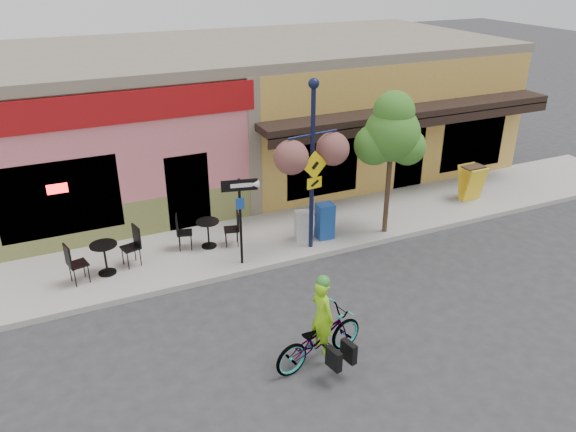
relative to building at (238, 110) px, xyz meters
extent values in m
plane|color=#2D2D30|center=(0.00, -7.50, -2.25)|extent=(90.00, 90.00, 0.00)
cube|color=#9E9B93|center=(0.00, -5.50, -2.17)|extent=(24.00, 3.00, 0.15)
cube|color=#A8A59E|center=(0.00, -6.95, -2.17)|extent=(24.00, 0.12, 0.15)
imported|color=maroon|center=(-2.26, -10.57, -1.72)|extent=(2.11, 1.09, 1.06)
imported|color=#8DD916|center=(-2.21, -10.57, -1.48)|extent=(0.48, 0.63, 1.55)
camera|label=1|loc=(-6.42, -18.27, 4.98)|focal=35.00mm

